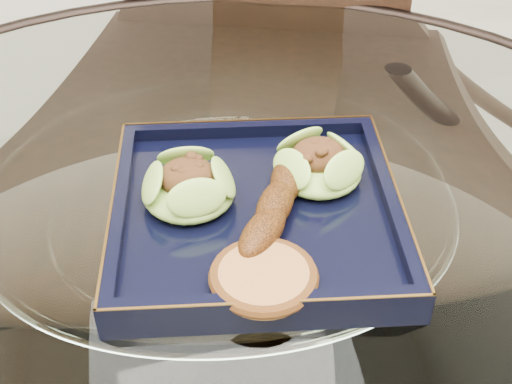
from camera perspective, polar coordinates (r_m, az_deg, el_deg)
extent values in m
cylinder|color=white|center=(0.68, -2.85, -3.49)|extent=(1.10, 1.10, 0.01)
torus|color=black|center=(0.68, -2.85, -3.49)|extent=(1.13, 1.13, 0.02)
cylinder|color=black|center=(1.20, 9.05, -6.68)|extent=(0.04, 0.04, 0.75)
cylinder|color=black|center=(1.17, -18.38, -10.14)|extent=(0.04, 0.04, 0.75)
cube|color=black|center=(1.09, -0.69, -0.72)|extent=(0.59, 0.59, 0.04)
cylinder|color=black|center=(1.45, -7.41, -3.57)|extent=(0.04, 0.04, 0.50)
cylinder|color=black|center=(1.42, 8.66, -4.96)|extent=(0.04, 0.04, 0.50)
cube|color=black|center=(0.68, 0.00, -1.99)|extent=(0.30, 0.30, 0.02)
ellipsoid|color=olive|center=(0.67, -5.41, 0.26)|extent=(0.11, 0.11, 0.03)
ellipsoid|color=#76AD32|center=(0.70, 5.02, 2.03)|extent=(0.09, 0.09, 0.03)
ellipsoid|color=#572A09|center=(0.66, 1.56, -0.98)|extent=(0.10, 0.15, 0.03)
cylinder|color=#AA6D38|center=(0.59, 0.61, -6.91)|extent=(0.09, 0.09, 0.02)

